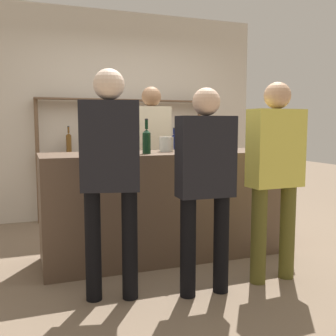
# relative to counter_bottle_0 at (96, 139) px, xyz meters

# --- Properties ---
(ground_plane) EXTENTS (16.00, 16.00, 0.00)m
(ground_plane) POSITION_rel_counter_bottle_0_xyz_m (0.67, -0.10, -1.14)
(ground_plane) COLOR #7A6651
(bar_counter) EXTENTS (2.36, 0.67, 1.01)m
(bar_counter) POSITION_rel_counter_bottle_0_xyz_m (0.67, -0.10, -0.63)
(bar_counter) COLOR brown
(bar_counter) RESTS_ON ground_plane
(back_wall) EXTENTS (3.96, 0.12, 2.80)m
(back_wall) POSITION_rel_counter_bottle_0_xyz_m (0.67, 1.83, 0.26)
(back_wall) COLOR beige
(back_wall) RESTS_ON ground_plane
(back_shelf) EXTENTS (2.31, 0.18, 1.61)m
(back_shelf) POSITION_rel_counter_bottle_0_xyz_m (0.67, 1.65, -0.05)
(back_shelf) COLOR brown
(back_shelf) RESTS_ON ground_plane
(counter_bottle_0) EXTENTS (0.09, 0.09, 0.33)m
(counter_bottle_0) POSITION_rel_counter_bottle_0_xyz_m (0.00, 0.00, 0.00)
(counter_bottle_0) COLOR black
(counter_bottle_0) RESTS_ON bar_counter
(counter_bottle_1) EXTENTS (0.07, 0.07, 0.33)m
(counter_bottle_1) POSITION_rel_counter_bottle_0_xyz_m (0.79, -0.27, 0.01)
(counter_bottle_1) COLOR brown
(counter_bottle_1) RESTS_ON bar_counter
(counter_bottle_2) EXTENTS (0.08, 0.08, 0.31)m
(counter_bottle_2) POSITION_rel_counter_bottle_0_xyz_m (0.81, -0.12, -0.00)
(counter_bottle_2) COLOR brown
(counter_bottle_2) RESTS_ON bar_counter
(counter_bottle_3) EXTENTS (0.07, 0.07, 0.31)m
(counter_bottle_3) POSITION_rel_counter_bottle_0_xyz_m (0.42, -0.23, -0.01)
(counter_bottle_3) COLOR black
(counter_bottle_3) RESTS_ON bar_counter
(ice_bucket) EXTENTS (0.23, 0.23, 0.19)m
(ice_bucket) POSITION_rel_counter_bottle_0_xyz_m (1.10, -0.02, -0.03)
(ice_bucket) COLOR #846647
(ice_bucket) RESTS_ON bar_counter
(cork_jar) EXTENTS (0.14, 0.14, 0.14)m
(cork_jar) POSITION_rel_counter_bottle_0_xyz_m (0.67, -0.04, -0.05)
(cork_jar) COLOR silver
(cork_jar) RESTS_ON bar_counter
(customer_right) EXTENTS (0.45, 0.22, 1.60)m
(customer_right) POSITION_rel_counter_bottle_0_xyz_m (1.26, -0.97, -0.20)
(customer_right) COLOR brown
(customer_right) RESTS_ON ground_plane
(server_behind_counter) EXTENTS (0.42, 0.22, 1.70)m
(server_behind_counter) POSITION_rel_counter_bottle_0_xyz_m (0.76, 0.71, -0.13)
(server_behind_counter) COLOR #575347
(server_behind_counter) RESTS_ON ground_plane
(customer_left) EXTENTS (0.44, 0.28, 1.66)m
(customer_left) POSITION_rel_counter_bottle_0_xyz_m (-0.05, -0.87, -0.15)
(customer_left) COLOR black
(customer_left) RESTS_ON ground_plane
(customer_center) EXTENTS (0.43, 0.20, 1.54)m
(customer_center) POSITION_rel_counter_bottle_0_xyz_m (0.62, -1.02, -0.24)
(customer_center) COLOR black
(customer_center) RESTS_ON ground_plane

